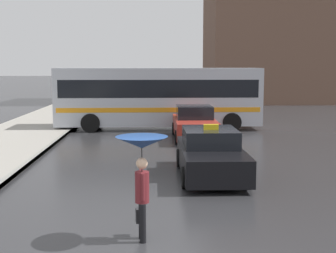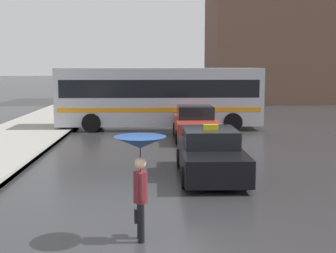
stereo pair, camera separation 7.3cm
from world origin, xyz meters
TOP-DOWN VIEW (x-y plane):
  - taxi at (1.80, 6.62)m, footprint 1.91×4.42m
  - sedan_red at (1.95, 13.86)m, footprint 1.91×4.37m
  - city_bus at (0.34, 17.39)m, footprint 10.63×2.80m
  - pedestrian_with_umbrella at (-0.15, 1.39)m, footprint 0.98×0.98m
  - traffic_light at (-3.38, 4.35)m, footprint 4.10×0.38m

SIDE VIEW (x-z plane):
  - taxi at x=1.80m, z-range -0.13..1.46m
  - sedan_red at x=1.95m, z-range -0.06..1.45m
  - pedestrian_with_umbrella at x=-0.15m, z-range 0.61..2.63m
  - city_bus at x=0.34m, z-range 0.18..3.39m
  - traffic_light at x=-3.38m, z-range 1.19..7.23m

